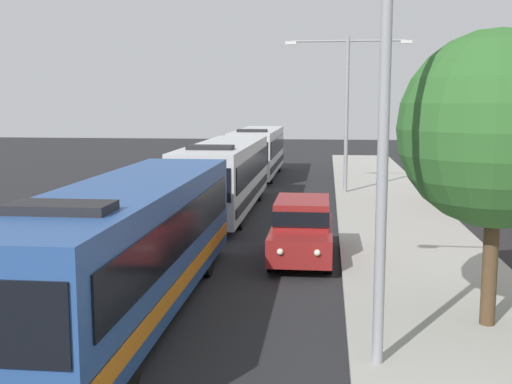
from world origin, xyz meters
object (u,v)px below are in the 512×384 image
at_px(bus_second_in_line, 226,174).
at_px(bus_middle, 258,151).
at_px(bus_lead, 130,243).
at_px(roadside_tree, 497,130).
at_px(white_suv, 302,227).
at_px(streetlamp_near, 385,74).
at_px(streetlamp_mid, 347,97).

bearing_deg(bus_second_in_line, bus_middle, 90.00).
height_order(bus_lead, roadside_tree, roadside_tree).
bearing_deg(roadside_tree, bus_lead, 178.72).
bearing_deg(roadside_tree, white_suv, 126.08).
bearing_deg(bus_second_in_line, bus_lead, -90.00).
distance_m(bus_lead, bus_second_in_line, 13.84).
relative_size(streetlamp_near, streetlamp_mid, 1.07).
bearing_deg(roadside_tree, bus_middle, 106.09).
xyz_separation_m(bus_lead, streetlamp_near, (5.40, -2.49, 3.67)).
xyz_separation_m(bus_middle, streetlamp_mid, (5.40, -7.50, 3.38)).
height_order(white_suv, roadside_tree, roadside_tree).
distance_m(bus_second_in_line, roadside_tree, 16.30).
xyz_separation_m(bus_lead, roadside_tree, (7.89, -0.18, 2.62)).
bearing_deg(white_suv, streetlamp_mid, 83.13).
bearing_deg(bus_second_in_line, streetlamp_near, -71.71).
distance_m(bus_second_in_line, white_suv, 9.07).
distance_m(bus_lead, bus_middle, 27.20).
bearing_deg(bus_second_in_line, white_suv, -65.88).
bearing_deg(streetlamp_near, streetlamp_mid, 90.00).
relative_size(bus_middle, roadside_tree, 1.78).
relative_size(bus_lead, white_suv, 2.67).
distance_m(bus_second_in_line, streetlamp_mid, 8.65).
xyz_separation_m(bus_second_in_line, bus_middle, (-0.00, 13.36, -0.00)).
bearing_deg(roadside_tree, bus_second_in_line, 119.39).
height_order(streetlamp_mid, roadside_tree, streetlamp_mid).
distance_m(streetlamp_near, streetlamp_mid, 22.19).
xyz_separation_m(bus_middle, roadside_tree, (7.89, -27.38, 2.62)).
distance_m(bus_lead, streetlamp_mid, 20.71).
bearing_deg(bus_lead, white_suv, 56.47).
relative_size(bus_lead, streetlamp_near, 1.47).
bearing_deg(bus_lead, bus_middle, 90.00).
bearing_deg(streetlamp_mid, bus_lead, -105.32).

